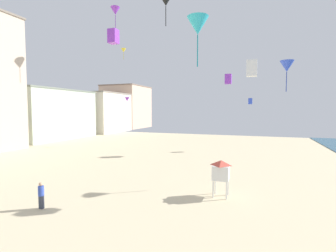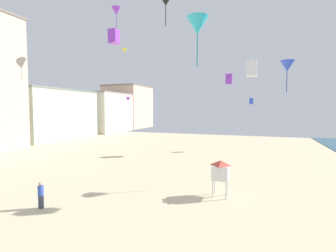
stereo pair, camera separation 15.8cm
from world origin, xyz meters
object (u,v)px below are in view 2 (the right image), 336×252
at_px(kite_purple_box_2, 114,37).
at_px(kite_blue_delta, 287,66).
at_px(lifeguard_stand, 221,170).
at_px(kite_flyer, 41,194).
at_px(kite_purple_box, 229,79).
at_px(kite_white_box, 252,68).
at_px(kite_blue_box, 251,101).
at_px(kite_purple_delta_2, 128,99).
at_px(kite_cyan_delta, 197,26).
at_px(kite_purple_delta, 116,11).
at_px(kite_black_delta, 166,0).
at_px(kite_yellow_delta, 124,51).

bearing_deg(kite_purple_box_2, kite_blue_delta, -3.36).
bearing_deg(lifeguard_stand, kite_flyer, -158.80).
relative_size(kite_purple_box, kite_white_box, 1.23).
bearing_deg(kite_blue_box, kite_purple_delta_2, -174.13).
height_order(lifeguard_stand, kite_purple_box, kite_purple_box).
height_order(lifeguard_stand, kite_blue_delta, kite_blue_delta).
distance_m(lifeguard_stand, kite_blue_delta, 10.75).
distance_m(kite_flyer, kite_blue_box, 31.19).
bearing_deg(kite_cyan_delta, kite_blue_box, 81.72).
relative_size(kite_purple_box, kite_purple_box_2, 0.91).
distance_m(kite_cyan_delta, kite_purple_delta, 26.71).
bearing_deg(kite_black_delta, kite_purple_delta_2, 126.91).
distance_m(lifeguard_stand, kite_yellow_delta, 31.41).
bearing_deg(kite_purple_box, kite_cyan_delta, -90.80).
distance_m(kite_yellow_delta, kite_blue_delta, 28.55).
xyz_separation_m(kite_flyer, kite_blue_delta, (14.51, 11.76, 8.73)).
distance_m(kite_blue_delta, kite_white_box, 5.32).
bearing_deg(kite_blue_delta, kite_purple_delta_2, 147.80).
height_order(kite_purple_box_2, kite_black_delta, kite_black_delta).
bearing_deg(lifeguard_stand, kite_white_box, 25.89).
relative_size(kite_yellow_delta, kite_purple_delta, 0.55).
bearing_deg(kite_purple_delta, kite_cyan_delta, -44.94).
bearing_deg(kite_cyan_delta, kite_flyer, -139.63).
height_order(kite_yellow_delta, kite_white_box, kite_yellow_delta).
xyz_separation_m(kite_flyer, kite_cyan_delta, (8.07, 6.86, 11.23)).
relative_size(kite_flyer, kite_purple_box, 1.20).
distance_m(kite_black_delta, kite_white_box, 8.91).
height_order(kite_purple_delta, kite_black_delta, kite_purple_delta).
bearing_deg(kite_purple_delta_2, kite_cyan_delta, -49.38).
bearing_deg(lifeguard_stand, kite_blue_delta, 43.15).
height_order(kite_cyan_delta, kite_purple_delta_2, kite_cyan_delta).
bearing_deg(kite_black_delta, kite_flyer, -123.21).
relative_size(kite_black_delta, kite_blue_box, 2.75).
bearing_deg(lifeguard_stand, kite_purple_box_2, 142.30).
relative_size(kite_purple_box, kite_purple_delta, 0.40).
distance_m(kite_yellow_delta, kite_purple_box, 18.51).
bearing_deg(kite_white_box, kite_black_delta, 173.89).
relative_size(kite_cyan_delta, kite_white_box, 3.23).
relative_size(kite_flyer, kite_purple_box_2, 1.09).
bearing_deg(kite_yellow_delta, kite_purple_delta, -100.34).
bearing_deg(kite_purple_delta_2, kite_blue_delta, -32.20).
xyz_separation_m(kite_purple_box, kite_purple_delta_2, (-16.97, 1.75, -2.50)).
distance_m(kite_yellow_delta, kite_purple_delta_2, 8.20).
bearing_deg(kite_purple_box, kite_black_delta, -100.61).
distance_m(kite_purple_box_2, kite_white_box, 16.42).
bearing_deg(kite_yellow_delta, kite_purple_delta_2, 4.07).
distance_m(lifeguard_stand, kite_white_box, 7.44).
distance_m(kite_yellow_delta, kite_cyan_delta, 26.31).
xyz_separation_m(kite_purple_box, kite_purple_box_2, (-11.03, -11.83, 3.72)).
bearing_deg(kite_black_delta, kite_blue_delta, 22.39).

